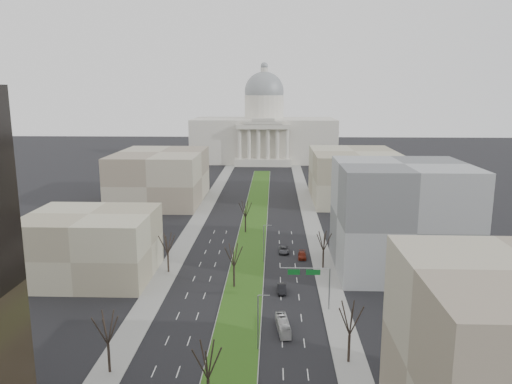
% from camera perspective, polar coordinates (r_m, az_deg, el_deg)
% --- Properties ---
extents(ground, '(600.00, 600.00, 0.00)m').
position_cam_1_polar(ground, '(141.41, -0.40, -4.69)').
color(ground, black).
rests_on(ground, ground).
extents(median, '(8.00, 222.03, 0.20)m').
position_cam_1_polar(median, '(140.41, -0.42, -4.76)').
color(median, '#999993').
rests_on(median, ground).
extents(sidewalk_left, '(5.00, 330.00, 0.15)m').
position_cam_1_polar(sidewalk_left, '(119.79, -9.41, -7.84)').
color(sidewalk_left, gray).
rests_on(sidewalk_left, ground).
extents(sidewalk_right, '(5.00, 330.00, 0.15)m').
position_cam_1_polar(sidewalk_right, '(118.02, 7.66, -8.08)').
color(sidewalk_right, gray).
rests_on(sidewalk_right, ground).
extents(capitol, '(80.00, 46.00, 55.00)m').
position_cam_1_polar(capitol, '(286.26, 0.92, 6.86)').
color(capitol, beige).
rests_on(capitol, ground).
extents(building_beige_left, '(26.00, 22.00, 14.00)m').
position_cam_1_polar(building_beige_left, '(112.74, -18.32, -5.81)').
color(building_beige_left, '#9C9479').
rests_on(building_beige_left, ground).
extents(building_grey_right, '(28.00, 26.00, 24.00)m').
position_cam_1_polar(building_grey_right, '(114.58, 16.21, -2.81)').
color(building_grey_right, slate).
rests_on(building_grey_right, ground).
extents(building_far_left, '(30.00, 40.00, 18.00)m').
position_cam_1_polar(building_far_left, '(182.95, -10.86, 1.72)').
color(building_far_left, gray).
rests_on(building_far_left, ground).
extents(building_far_right, '(30.00, 40.00, 18.00)m').
position_cam_1_polar(building_far_right, '(185.49, 11.09, 1.84)').
color(building_far_right, '#9C9479').
rests_on(building_far_right, ground).
extents(tree_left_mid, '(5.40, 5.40, 9.72)m').
position_cam_1_polar(tree_left_mid, '(75.13, -16.66, -14.57)').
color(tree_left_mid, black).
rests_on(tree_left_mid, ground).
extents(tree_left_far, '(5.28, 5.28, 9.50)m').
position_cam_1_polar(tree_left_far, '(111.13, -10.08, -5.73)').
color(tree_left_far, black).
rests_on(tree_left_far, ground).
extents(tree_right_mid, '(5.52, 5.52, 9.94)m').
position_cam_1_polar(tree_right_mid, '(75.79, 10.71, -13.90)').
color(tree_right_mid, black).
rests_on(tree_right_mid, ground).
extents(tree_right_far, '(5.04, 5.04, 9.07)m').
position_cam_1_polar(tree_right_far, '(113.14, 7.74, -5.51)').
color(tree_right_far, black).
rests_on(tree_right_far, ground).
extents(tree_median_a, '(5.40, 5.40, 9.72)m').
position_cam_1_polar(tree_median_a, '(64.92, -5.55, -18.51)').
color(tree_median_a, black).
rests_on(tree_median_a, ground).
extents(tree_median_b, '(5.40, 5.40, 9.72)m').
position_cam_1_polar(tree_median_b, '(101.33, -2.55, -7.17)').
color(tree_median_b, black).
rests_on(tree_median_b, ground).
extents(tree_median_c, '(5.40, 5.40, 9.72)m').
position_cam_1_polar(tree_median_c, '(139.72, -1.22, -1.92)').
color(tree_median_c, black).
rests_on(tree_median_c, ground).
extents(streetlamp_median_b, '(1.90, 0.20, 9.16)m').
position_cam_1_polar(streetlamp_median_b, '(78.72, 0.27, -14.58)').
color(streetlamp_median_b, gray).
rests_on(streetlamp_median_b, ground).
extents(streetlamp_median_c, '(1.90, 0.20, 9.16)m').
position_cam_1_polar(streetlamp_median_c, '(115.98, 0.92, -5.86)').
color(streetlamp_median_c, gray).
rests_on(streetlamp_median_c, ground).
extents(mast_arm_signs, '(9.12, 0.24, 8.09)m').
position_cam_1_polar(mast_arm_signs, '(92.25, 6.72, -9.75)').
color(mast_arm_signs, gray).
rests_on(mast_arm_signs, ground).
extents(car_black, '(1.80, 4.81, 1.57)m').
position_cam_1_polar(car_black, '(101.09, 2.96, -10.98)').
color(car_black, black).
rests_on(car_black, ground).
extents(car_red, '(2.18, 4.91, 1.40)m').
position_cam_1_polar(car_red, '(120.99, 5.30, -7.22)').
color(car_red, maroon).
rests_on(car_red, ground).
extents(car_grey_far, '(2.44, 5.20, 1.44)m').
position_cam_1_polar(car_grey_far, '(124.59, 3.20, -6.62)').
color(car_grey_far, '#494A50').
rests_on(car_grey_far, ground).
extents(box_van, '(2.60, 7.66, 2.09)m').
position_cam_1_polar(box_van, '(86.15, 3.11, -14.97)').
color(box_van, silver).
rests_on(box_van, ground).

